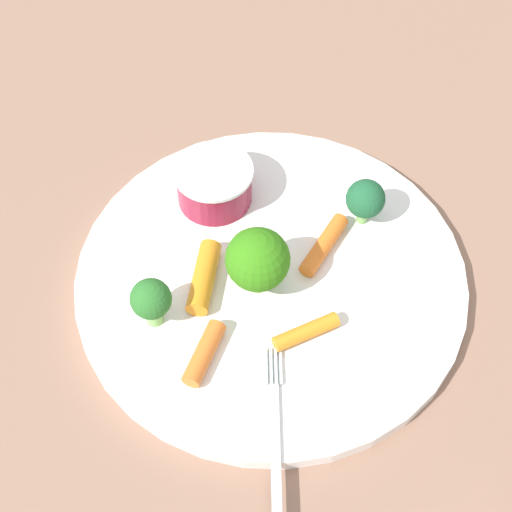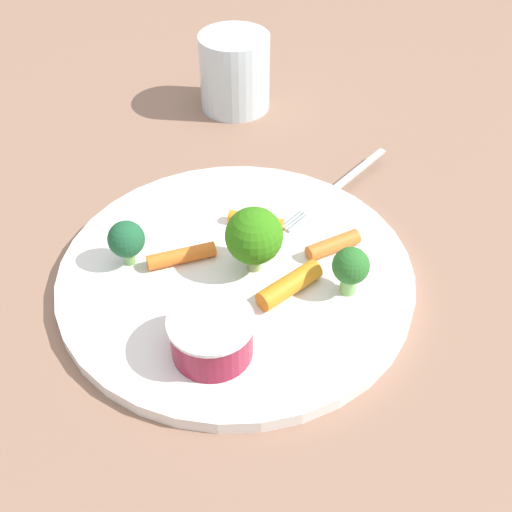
{
  "view_description": "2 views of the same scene",
  "coord_description": "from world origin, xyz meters",
  "px_view_note": "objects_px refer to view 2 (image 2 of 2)",
  "views": [
    {
      "loc": [
        0.21,
        -0.26,
        0.5
      ],
      "look_at": [
        -0.01,
        -0.0,
        0.03
      ],
      "focal_mm": 54.75,
      "sensor_mm": 36.0,
      "label": 1
    },
    {
      "loc": [
        -0.38,
        0.04,
        0.39
      ],
      "look_at": [
        0.0,
        -0.02,
        0.02
      ],
      "focal_mm": 45.07,
      "sensor_mm": 36.0,
      "label": 2
    }
  ],
  "objects_px": {
    "broccoli_floret_2": "(253,232)",
    "fork": "(335,188)",
    "plate": "(236,274)",
    "carrot_stick_3": "(333,245)",
    "broccoli_floret_0": "(126,240)",
    "carrot_stick_1": "(289,285)",
    "broccoli_floret_1": "(351,267)",
    "sauce_cup": "(212,336)",
    "carrot_stick_2": "(256,221)",
    "drinking_glass": "(235,72)",
    "carrot_stick_0": "(182,256)"
  },
  "relations": [
    {
      "from": "plate",
      "to": "broccoli_floret_2",
      "type": "xyz_separation_m",
      "value": [
        0.0,
        -0.02,
        0.04
      ]
    },
    {
      "from": "carrot_stick_2",
      "to": "fork",
      "type": "relative_size",
      "value": 0.39
    },
    {
      "from": "sauce_cup",
      "to": "fork",
      "type": "relative_size",
      "value": 0.49
    },
    {
      "from": "carrot_stick_2",
      "to": "carrot_stick_3",
      "type": "xyz_separation_m",
      "value": [
        -0.04,
        -0.06,
        0.0
      ]
    },
    {
      "from": "broccoli_floret_2",
      "to": "drinking_glass",
      "type": "height_order",
      "value": "drinking_glass"
    },
    {
      "from": "sauce_cup",
      "to": "broccoli_floret_1",
      "type": "bearing_deg",
      "value": -68.03
    },
    {
      "from": "carrot_stick_2",
      "to": "sauce_cup",
      "type": "bearing_deg",
      "value": 159.48
    },
    {
      "from": "carrot_stick_3",
      "to": "fork",
      "type": "xyz_separation_m",
      "value": [
        0.08,
        -0.02,
        -0.01
      ]
    },
    {
      "from": "carrot_stick_2",
      "to": "drinking_glass",
      "type": "distance_m",
      "value": 0.23
    },
    {
      "from": "plate",
      "to": "drinking_glass",
      "type": "bearing_deg",
      "value": -6.51
    },
    {
      "from": "broccoli_floret_0",
      "to": "carrot_stick_1",
      "type": "xyz_separation_m",
      "value": [
        -0.05,
        -0.13,
        -0.02
      ]
    },
    {
      "from": "carrot_stick_1",
      "to": "carrot_stick_2",
      "type": "relative_size",
      "value": 1.18
    },
    {
      "from": "broccoli_floret_1",
      "to": "drinking_glass",
      "type": "xyz_separation_m",
      "value": [
        0.32,
        0.05,
        0.0
      ]
    },
    {
      "from": "broccoli_floret_0",
      "to": "carrot_stick_2",
      "type": "relative_size",
      "value": 0.84
    },
    {
      "from": "broccoli_floret_0",
      "to": "carrot_stick_0",
      "type": "relative_size",
      "value": 0.72
    },
    {
      "from": "carrot_stick_3",
      "to": "fork",
      "type": "bearing_deg",
      "value": -14.56
    },
    {
      "from": "drinking_glass",
      "to": "broccoli_floret_2",
      "type": "bearing_deg",
      "value": 176.51
    },
    {
      "from": "plate",
      "to": "carrot_stick_3",
      "type": "height_order",
      "value": "carrot_stick_3"
    },
    {
      "from": "broccoli_floret_1",
      "to": "carrot_stick_0",
      "type": "xyz_separation_m",
      "value": [
        0.05,
        0.13,
        -0.02
      ]
    },
    {
      "from": "plate",
      "to": "carrot_stick_3",
      "type": "relative_size",
      "value": 6.08
    },
    {
      "from": "plate",
      "to": "carrot_stick_3",
      "type": "xyz_separation_m",
      "value": [
        0.01,
        -0.09,
        0.01
      ]
    },
    {
      "from": "broccoli_floret_2",
      "to": "carrot_stick_1",
      "type": "bearing_deg",
      "value": -147.0
    },
    {
      "from": "fork",
      "to": "carrot_stick_1",
      "type": "bearing_deg",
      "value": 152.12
    },
    {
      "from": "carrot_stick_0",
      "to": "carrot_stick_3",
      "type": "xyz_separation_m",
      "value": [
        -0.0,
        -0.13,
        0.0
      ]
    },
    {
      "from": "broccoli_floret_2",
      "to": "carrot_stick_2",
      "type": "xyz_separation_m",
      "value": [
        0.05,
        -0.01,
        -0.03
      ]
    },
    {
      "from": "broccoli_floret_2",
      "to": "fork",
      "type": "xyz_separation_m",
      "value": [
        0.09,
        -0.09,
        -0.03
      ]
    },
    {
      "from": "broccoli_floret_0",
      "to": "broccoli_floret_1",
      "type": "distance_m",
      "value": 0.18
    },
    {
      "from": "broccoli_floret_1",
      "to": "broccoli_floret_0",
      "type": "bearing_deg",
      "value": 71.53
    },
    {
      "from": "carrot_stick_1",
      "to": "fork",
      "type": "xyz_separation_m",
      "value": [
        0.13,
        -0.07,
        -0.01
      ]
    },
    {
      "from": "sauce_cup",
      "to": "broccoli_floret_0",
      "type": "height_order",
      "value": "broccoli_floret_0"
    },
    {
      "from": "carrot_stick_3",
      "to": "drinking_glass",
      "type": "distance_m",
      "value": 0.28
    },
    {
      "from": "carrot_stick_1",
      "to": "fork",
      "type": "relative_size",
      "value": 0.46
    },
    {
      "from": "sauce_cup",
      "to": "carrot_stick_2",
      "type": "xyz_separation_m",
      "value": [
        0.14,
        -0.05,
        -0.01
      ]
    },
    {
      "from": "fork",
      "to": "drinking_glass",
      "type": "distance_m",
      "value": 0.21
    },
    {
      "from": "broccoli_floret_2",
      "to": "sauce_cup",
      "type": "bearing_deg",
      "value": 154.31
    },
    {
      "from": "carrot_stick_2",
      "to": "carrot_stick_3",
      "type": "relative_size",
      "value": 1.01
    },
    {
      "from": "sauce_cup",
      "to": "broccoli_floret_0",
      "type": "distance_m",
      "value": 0.12
    },
    {
      "from": "broccoli_floret_2",
      "to": "fork",
      "type": "height_order",
      "value": "broccoli_floret_2"
    },
    {
      "from": "broccoli_floret_2",
      "to": "fork",
      "type": "bearing_deg",
      "value": -45.27
    },
    {
      "from": "broccoli_floret_2",
      "to": "plate",
      "type": "bearing_deg",
      "value": 107.59
    },
    {
      "from": "broccoli_floret_0",
      "to": "carrot_stick_0",
      "type": "distance_m",
      "value": 0.05
    },
    {
      "from": "broccoli_floret_0",
      "to": "broccoli_floret_2",
      "type": "bearing_deg",
      "value": -98.72
    },
    {
      "from": "broccoli_floret_0",
      "to": "fork",
      "type": "relative_size",
      "value": 0.33
    },
    {
      "from": "broccoli_floret_1",
      "to": "broccoli_floret_2",
      "type": "height_order",
      "value": "broccoli_floret_2"
    },
    {
      "from": "broccoli_floret_2",
      "to": "carrot_stick_1",
      "type": "height_order",
      "value": "broccoli_floret_2"
    },
    {
      "from": "plate",
      "to": "broccoli_floret_1",
      "type": "xyz_separation_m",
      "value": [
        -0.04,
        -0.09,
        0.03
      ]
    },
    {
      "from": "plate",
      "to": "sauce_cup",
      "type": "xyz_separation_m",
      "value": [
        -0.08,
        0.03,
        0.02
      ]
    },
    {
      "from": "sauce_cup",
      "to": "broccoli_floret_0",
      "type": "bearing_deg",
      "value": 30.23
    },
    {
      "from": "carrot_stick_1",
      "to": "carrot_stick_3",
      "type": "bearing_deg",
      "value": -46.48
    },
    {
      "from": "carrot_stick_2",
      "to": "carrot_stick_3",
      "type": "height_order",
      "value": "carrot_stick_3"
    }
  ]
}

